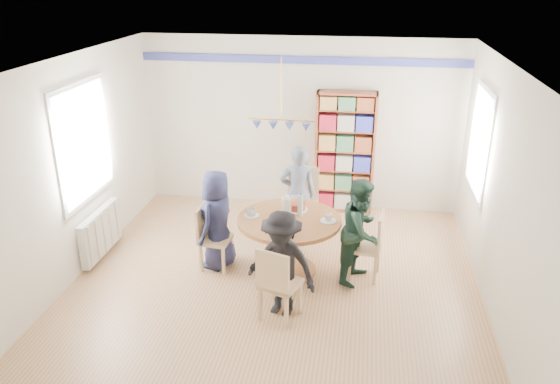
% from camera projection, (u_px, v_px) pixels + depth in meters
% --- Properties ---
extents(ground, '(5.00, 5.00, 0.00)m').
position_uv_depth(ground, '(275.00, 282.00, 6.82)').
color(ground, tan).
extents(room_shell, '(5.00, 5.00, 5.00)m').
position_uv_depth(room_shell, '(266.00, 134.00, 7.02)').
color(room_shell, white).
rests_on(room_shell, ground).
extents(radiator, '(0.12, 1.00, 0.60)m').
position_uv_depth(radiator, '(101.00, 232.00, 7.30)').
color(radiator, silver).
rests_on(radiator, ground).
extents(dining_table, '(1.30, 1.30, 0.75)m').
position_uv_depth(dining_table, '(289.00, 232.00, 6.84)').
color(dining_table, brown).
rests_on(dining_table, ground).
extents(chair_left, '(0.41, 0.41, 0.85)m').
position_uv_depth(chair_left, '(210.00, 234.00, 6.98)').
color(chair_left, '#D9B785').
rests_on(chair_left, ground).
extents(chair_right, '(0.44, 0.44, 0.88)m').
position_uv_depth(chair_right, '(371.00, 243.00, 6.73)').
color(chair_right, '#D9B785').
rests_on(chair_right, ground).
extents(chair_far, '(0.46, 0.46, 1.01)m').
position_uv_depth(chair_far, '(303.00, 199.00, 7.82)').
color(chair_far, '#D9B785').
rests_on(chair_far, ground).
extents(chair_near, '(0.51, 0.51, 0.90)m').
position_uv_depth(chair_near, '(277.00, 282.00, 5.89)').
color(chair_near, '#D9B785').
rests_on(chair_near, ground).
extents(person_left, '(0.57, 0.73, 1.31)m').
position_uv_depth(person_left, '(217.00, 220.00, 6.95)').
color(person_left, '#181B36').
rests_on(person_left, ground).
extents(person_right, '(0.70, 0.79, 1.34)m').
position_uv_depth(person_right, '(361.00, 231.00, 6.64)').
color(person_right, '#183126').
rests_on(person_right, ground).
extents(person_far, '(0.57, 0.43, 1.40)m').
position_uv_depth(person_far, '(298.00, 194.00, 7.65)').
color(person_far, gray).
rests_on(person_far, ground).
extents(person_near, '(0.91, 0.69, 1.25)m').
position_uv_depth(person_near, '(282.00, 264.00, 5.97)').
color(person_near, black).
rests_on(person_near, ground).
extents(bookshelf, '(0.92, 0.27, 1.92)m').
position_uv_depth(bookshelf, '(345.00, 154.00, 8.49)').
color(bookshelf, brown).
rests_on(bookshelf, ground).
extents(tableware, '(1.16, 1.16, 0.31)m').
position_uv_depth(tableware, '(288.00, 213.00, 6.77)').
color(tableware, white).
rests_on(tableware, dining_table).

